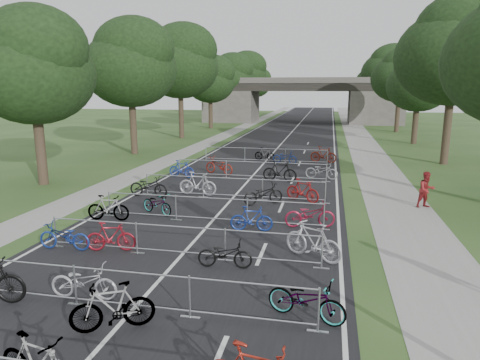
{
  "coord_description": "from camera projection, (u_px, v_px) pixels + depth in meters",
  "views": [
    {
      "loc": [
        4.67,
        -5.43,
        5.49
      ],
      "look_at": [
        0.5,
        14.47,
        1.1
      ],
      "focal_mm": 32.0,
      "sensor_mm": 36.0,
      "label": 1
    }
  ],
  "objects": [
    {
      "name": "bike_8",
      "position": [
        64.0,
        237.0,
        14.68
      ],
      "size": [
        1.88,
        0.72,
        0.98
      ],
      "primitive_type": "imported",
      "rotation": [
        0.0,
        0.0,
        4.75
      ],
      "color": "navy",
      "rests_on": "ground"
    },
    {
      "name": "sidewalk_right",
      "position": [
        357.0,
        133.0,
        53.52
      ],
      "size": [
        3.0,
        140.0,
        0.01
      ],
      "primitive_type": "cube",
      "color": "gray",
      "rests_on": "ground"
    },
    {
      "name": "tree_right_1",
      "position": [
        457.0,
        52.0,
        29.72
      ],
      "size": [
        8.18,
        8.18,
        12.47
      ],
      "color": "#33261C",
      "rests_on": "ground"
    },
    {
      "name": "bike_18",
      "position": [
        263.0,
        194.0,
        20.43
      ],
      "size": [
        2.06,
        1.64,
        1.05
      ],
      "primitive_type": "imported",
      "rotation": [
        0.0,
        0.0,
        2.13
      ],
      "color": "black",
      "rests_on": "ground"
    },
    {
      "name": "sidewalk_left",
      "position": [
        236.0,
        130.0,
        56.63
      ],
      "size": [
        2.0,
        140.0,
        0.01
      ],
      "primitive_type": "cube",
      "color": "gray",
      "rests_on": "ground"
    },
    {
      "name": "bike_9",
      "position": [
        111.0,
        237.0,
        14.57
      ],
      "size": [
        1.77,
        0.84,
        1.03
      ],
      "primitive_type": "imported",
      "rotation": [
        0.0,
        0.0,
        1.79
      ],
      "color": "maroon",
      "rests_on": "ground"
    },
    {
      "name": "lane_markings",
      "position": [
        293.0,
        131.0,
        55.13
      ],
      "size": [
        0.12,
        140.0,
        0.0
      ],
      "primitive_type": "cube",
      "color": "silver",
      "rests_on": "ground"
    },
    {
      "name": "bike_20",
      "position": [
        182.0,
        169.0,
        26.6
      ],
      "size": [
        1.86,
        0.88,
        1.08
      ],
      "primitive_type": "imported",
      "rotation": [
        0.0,
        0.0,
        1.35
      ],
      "color": "#1C349D",
      "rests_on": "ground"
    },
    {
      "name": "tree_left_4",
      "position": [
        231.0,
        76.0,
        69.19
      ],
      "size": [
        7.56,
        7.56,
        11.53
      ],
      "color": "#33261C",
      "rests_on": "ground"
    },
    {
      "name": "tree_right_2",
      "position": [
        420.0,
        83.0,
        41.61
      ],
      "size": [
        6.16,
        6.16,
        9.39
      ],
      "color": "#33261C",
      "rests_on": "ground"
    },
    {
      "name": "bike_10",
      "position": [
        225.0,
        254.0,
        13.23
      ],
      "size": [
        1.75,
        0.74,
        0.9
      ],
      "primitive_type": "imported",
      "rotation": [
        0.0,
        0.0,
        1.66
      ],
      "color": "black",
      "rests_on": "ground"
    },
    {
      "name": "bike_15",
      "position": [
        310.0,
        215.0,
        17.08
      ],
      "size": [
        2.11,
        1.1,
        1.06
      ],
      "primitive_type": "imported",
      "rotation": [
        0.0,
        0.0,
        1.78
      ],
      "color": "maroon",
      "rests_on": "ground"
    },
    {
      "name": "bike_21",
      "position": [
        219.0,
        166.0,
        27.62
      ],
      "size": [
        2.25,
        1.5,
        1.12
      ],
      "primitive_type": "imported",
      "rotation": [
        0.0,
        0.0,
        4.32
      ],
      "color": "maroon",
      "rests_on": "ground"
    },
    {
      "name": "bike_11",
      "position": [
        313.0,
        241.0,
        13.85
      ],
      "size": [
        2.11,
        1.54,
        1.25
      ],
      "primitive_type": "imported",
      "rotation": [
        0.0,
        0.0,
        4.2
      ],
      "color": "#B5B4BD",
      "rests_on": "ground"
    },
    {
      "name": "barrier_row_6",
      "position": [
        265.0,
        155.0,
        32.05
      ],
      "size": [
        9.7,
        0.08,
        1.1
      ],
      "color": "#ACAEB4",
      "rests_on": "ground"
    },
    {
      "name": "barrier_row_1",
      "position": [
        131.0,
        291.0,
        10.62
      ],
      "size": [
        9.7,
        0.08,
        1.1
      ],
      "color": "#ACAEB4",
      "rests_on": "ground"
    },
    {
      "name": "bike_23",
      "position": [
        322.0,
        171.0,
        26.16
      ],
      "size": [
        2.07,
        1.0,
        1.04
      ],
      "primitive_type": "imported",
      "rotation": [
        0.0,
        0.0,
        1.41
      ],
      "color": "#939399",
      "rests_on": "ground"
    },
    {
      "name": "bike_7",
      "position": [
        306.0,
        300.0,
        10.25
      ],
      "size": [
        2.09,
        1.24,
        1.04
      ],
      "primitive_type": "imported",
      "rotation": [
        0.0,
        0.0,
        1.27
      ],
      "color": "#ACAEB4",
      "rests_on": "ground"
    },
    {
      "name": "bike_17",
      "position": [
        198.0,
        184.0,
        22.16
      ],
      "size": [
        2.09,
        0.74,
        1.23
      ],
      "primitive_type": "imported",
      "rotation": [
        0.0,
        0.0,
        1.49
      ],
      "color": "#BAB9C1",
      "rests_on": "ground"
    },
    {
      "name": "barrier_row_5",
      "position": [
        250.0,
        170.0,
        26.31
      ],
      "size": [
        9.7,
        0.08,
        1.1
      ],
      "color": "#ACAEB4",
      "rests_on": "ground"
    },
    {
      "name": "pedestrian_b",
      "position": [
        426.0,
        190.0,
        19.85
      ],
      "size": [
        1.01,
        0.92,
        1.7
      ],
      "primitive_type": "imported",
      "rotation": [
        0.0,
        0.0,
        0.42
      ],
      "color": "maroon",
      "rests_on": "ground"
    },
    {
      "name": "tree_left_0",
      "position": [
        33.0,
        69.0,
        23.44
      ],
      "size": [
        6.72,
        6.72,
        10.25
      ],
      "color": "#33261C",
      "rests_on": "ground"
    },
    {
      "name": "bike_14",
      "position": [
        251.0,
        219.0,
        16.6
      ],
      "size": [
        1.71,
        0.64,
        1.01
      ],
      "primitive_type": "imported",
      "rotation": [
        0.0,
        0.0,
        1.67
      ],
      "color": "navy",
      "rests_on": "ground"
    },
    {
      "name": "bike_5",
      "position": [
        84.0,
        282.0,
        11.25
      ],
      "size": [
        1.88,
        0.75,
        0.97
      ],
      "primitive_type": "imported",
      "rotation": [
        0.0,
        0.0,
        1.63
      ],
      "color": "#B7B5BE",
      "rests_on": "ground"
    },
    {
      "name": "tree_left_1",
      "position": [
        131.0,
        65.0,
        34.75
      ],
      "size": [
        7.56,
        7.56,
        11.53
      ],
      "color": "#33261C",
      "rests_on": "ground"
    },
    {
      "name": "barrier_row_2",
      "position": [
        180.0,
        241.0,
        14.06
      ],
      "size": [
        9.7,
        0.08,
        1.1
      ],
      "color": "#ACAEB4",
      "rests_on": "ground"
    },
    {
      "name": "tree_left_6",
      "position": [
        256.0,
        83.0,
        92.32
      ],
      "size": [
        6.72,
        6.72,
        10.25
      ],
      "color": "#33261C",
      "rests_on": "ground"
    },
    {
      "name": "bike_25",
      "position": [
        265.0,
        154.0,
        32.8
      ],
      "size": [
        1.74,
        0.94,
        1.01
      ],
      "primitive_type": "imported",
      "rotation": [
        0.0,
        0.0,
        1.28
      ],
      "color": "#ACAEB4",
      "rests_on": "ground"
    },
    {
      "name": "road",
      "position": [
        293.0,
        131.0,
        55.12
      ],
      "size": [
        11.0,
        140.0,
        0.01
      ],
      "primitive_type": "cube",
      "color": "black",
      "rests_on": "ground"
    },
    {
      "name": "tree_right_5",
      "position": [
        380.0,
        85.0,
        76.05
      ],
      "size": [
        6.16,
        6.16,
        9.39
      ],
      "color": "#33261C",
      "rests_on": "ground"
    },
    {
      "name": "barrier_row_3",
      "position": [
        211.0,
        210.0,
        17.7
      ],
      "size": [
        9.7,
        0.08,
        1.1
      ],
      "color": "#ACAEB4",
      "rests_on": "ground"
    },
    {
      "name": "tree_left_5",
      "position": [
        245.0,
        74.0,
        80.5
      ],
      "size": [
        8.4,
        8.4,
        12.81
      ],
      "color": "#33261C",
      "rests_on": "ground"
    },
    {
      "name": "bike_26",
      "position": [
        285.0,
        157.0,
        31.59
      ],
      "size": [
        1.9,
        0.96,
        0.95
      ],
      "primitive_type": "imported",
      "rotation": [
        0.0,
        0.0,
        1.38
      ],
      "color": "#1C389A",
      "rests_on": "ground"
    },
    {
      "name": "bike_6",
      "position": [
        113.0,
        307.0,
        9.78
      ],
      "size": [
        1.95,
        1.37,
        1.15
      ],
      "primitive_type": "imported",
      "rotation": [
        0.0,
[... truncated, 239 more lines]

